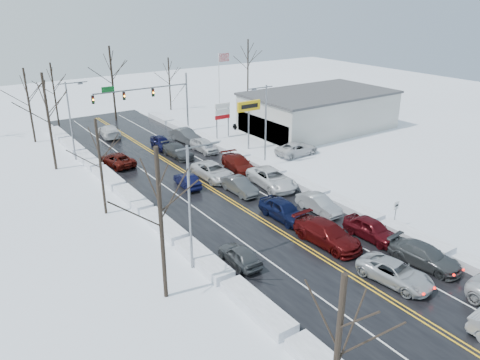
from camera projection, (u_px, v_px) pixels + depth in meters
ground at (256, 217)px, 40.43m from camera, size 160.00×160.00×0.00m
road_surface at (243, 208)px, 41.96m from camera, size 14.00×84.00×0.01m
snow_bank_left at (166, 231)px, 37.98m from camera, size 1.52×72.00×0.70m
snow_bank_right at (307, 190)px, 45.94m from camera, size 1.52×72.00×0.70m
traffic_signal_mast at (153, 95)px, 61.69m from camera, size 13.28×0.39×8.00m
tires_plus_sign at (249, 109)px, 56.35m from camera, size 3.20×0.34×6.00m
used_vehicles_sign at (222, 113)px, 61.58m from camera, size 2.20×0.22×4.65m
speed_limit_sign at (396, 209)px, 37.98m from camera, size 0.55×0.09×2.35m
flagpole at (220, 81)px, 69.20m from camera, size 1.87×1.20×10.00m
dealership_building at (318, 111)px, 65.81m from camera, size 20.40×12.40×5.30m
streetlight_ne at (264, 120)px, 50.48m from camera, size 3.20×0.25×9.00m
streetlight_sw at (192, 198)px, 31.05m from camera, size 3.20×0.25×9.00m
streetlight_nw at (71, 115)px, 52.54m from camera, size 3.20×0.25×9.00m
tree_left_a at (339, 338)px, 16.99m from camera, size 3.60×3.60×9.00m
tree_left_b at (159, 196)px, 27.22m from camera, size 4.00×4.00×10.00m
tree_left_c at (99, 149)px, 38.87m from camera, size 3.40×3.40×8.50m
tree_left_d at (46, 103)px, 48.73m from camera, size 4.20×4.20×10.50m
tree_left_e at (27, 91)px, 58.41m from camera, size 3.80×3.80×9.50m
tree_far_b at (53, 82)px, 66.42m from camera, size 3.60×3.60×9.00m
tree_far_c at (111, 69)px, 68.56m from camera, size 4.40×4.40×11.00m
tree_far_d at (169, 74)px, 75.59m from camera, size 3.40×3.40×8.50m
tree_far_e at (248, 57)px, 83.84m from camera, size 4.20×4.20×10.50m
queued_car_2 at (394, 282)px, 31.28m from camera, size 3.00×5.39×1.43m
queued_car_3 at (327, 244)px, 36.07m from camera, size 2.71×6.03×1.72m
queued_car_4 at (283, 219)px, 40.07m from camera, size 2.09×5.05×1.71m
queued_car_5 at (239, 193)px, 45.27m from camera, size 1.65×4.59×1.51m
queued_car_6 at (213, 178)px, 48.83m from camera, size 2.67×5.73×1.59m
queued_car_7 at (178, 157)px, 55.31m from camera, size 2.29×5.19×1.48m
queued_car_8 at (162, 148)px, 58.34m from camera, size 2.22×4.67×1.54m
queued_car_11 at (423, 265)px, 33.24m from camera, size 2.74×5.41×1.50m
queued_car_12 at (371, 238)px, 36.87m from camera, size 2.01×4.82×1.63m
queued_car_13 at (318, 212)px, 41.36m from camera, size 1.62×4.56×1.50m
queued_car_14 at (272, 186)px, 46.82m from camera, size 3.38×6.40×1.72m
queued_car_15 at (239, 170)px, 51.07m from camera, size 2.94×5.74×1.59m
queued_car_16 at (204, 151)px, 57.23m from camera, size 1.93×4.62×1.56m
queued_car_17 at (186, 142)px, 60.84m from camera, size 2.35×5.31×1.70m
oncoming_car_0 at (188, 187)px, 46.68m from camera, size 1.76×4.15×1.33m
oncoming_car_1 at (118, 165)px, 52.51m from camera, size 3.04×5.43×1.43m
oncoming_car_2 at (110, 137)px, 63.12m from camera, size 2.87×5.75×1.60m
oncoming_car_3 at (240, 263)px, 33.44m from camera, size 1.71×4.07×1.37m
parked_car_0 at (297, 155)px, 55.98m from camera, size 5.48×2.57×1.51m
parked_car_1 at (293, 141)px, 61.14m from camera, size 2.60×5.59×1.58m
parked_car_2 at (245, 131)px, 65.84m from camera, size 2.01×4.20×1.39m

